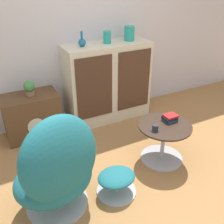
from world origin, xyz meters
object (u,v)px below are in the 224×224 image
at_px(tv_console, 32,116).
at_px(vase_inner_right, 129,33).
at_px(sideboard, 108,82).
at_px(vase_inner_left, 107,37).
at_px(potted_plant, 29,88).
at_px(vase_leftmost, 82,42).
at_px(egg_chair, 57,169).
at_px(book_stack, 170,118).
at_px(ottoman, 116,180).
at_px(coffee_table, 163,140).
at_px(teacup, 155,128).

height_order(tv_console, vase_inner_right, vase_inner_right).
distance_m(sideboard, vase_inner_left, 0.61).
xyz_separation_m(vase_inner_right, potted_plant, (-1.38, 0.01, -0.51)).
bearing_deg(vase_leftmost, egg_chair, -120.83).
bearing_deg(sideboard, potted_plant, 179.22).
distance_m(egg_chair, potted_plant, 1.35).
bearing_deg(vase_inner_right, book_stack, -96.17).
height_order(ottoman, coffee_table, coffee_table).
xyz_separation_m(egg_chair, vase_inner_right, (1.46, 1.32, 0.72)).
relative_size(sideboard, tv_console, 1.72).
height_order(ottoman, book_stack, book_stack).
bearing_deg(potted_plant, sideboard, -0.78).
relative_size(coffee_table, vase_inner_right, 3.04).
distance_m(tv_console, book_stack, 1.71).
distance_m(vase_leftmost, vase_inner_right, 0.67).
bearing_deg(tv_console, coffee_table, -45.06).
relative_size(sideboard, egg_chair, 1.19).
distance_m(sideboard, potted_plant, 1.06).
bearing_deg(egg_chair, vase_inner_right, 42.13).
distance_m(ottoman, vase_inner_right, 1.96).
xyz_separation_m(tv_console, egg_chair, (-0.06, -1.33, 0.17)).
height_order(ottoman, vase_inner_left, vase_inner_left).
distance_m(vase_inner_left, book_stack, 1.32).
xyz_separation_m(egg_chair, ottoman, (0.53, -0.06, -0.30)).
bearing_deg(vase_leftmost, sideboard, -0.64).
distance_m(teacup, book_stack, 0.27).
bearing_deg(ottoman, coffee_table, 17.14).
xyz_separation_m(sideboard, egg_chair, (-1.13, -1.32, -0.09)).
height_order(tv_console, coffee_table, tv_console).
bearing_deg(book_stack, tv_console, 138.68).
height_order(potted_plant, book_stack, potted_plant).
xyz_separation_m(tv_console, potted_plant, (0.02, 0.00, 0.38)).
distance_m(vase_leftmost, book_stack, 1.40).
height_order(vase_inner_right, potted_plant, vase_inner_right).
height_order(tv_console, teacup, tv_console).
xyz_separation_m(sideboard, potted_plant, (-1.05, 0.01, 0.12)).
bearing_deg(vase_inner_right, sideboard, -179.33).
relative_size(coffee_table, potted_plant, 3.11).
relative_size(vase_inner_right, teacup, 1.83).
bearing_deg(potted_plant, coffee_table, -45.62).
bearing_deg(vase_leftmost, tv_console, 179.22).
relative_size(ottoman, coffee_table, 0.67).
bearing_deg(vase_leftmost, vase_inner_right, 0.00).
bearing_deg(teacup, egg_chair, -173.60).
height_order(tv_console, egg_chair, egg_chair).
bearing_deg(ottoman, egg_chair, 173.34).
distance_m(ottoman, potted_plant, 1.55).
bearing_deg(book_stack, sideboard, 100.61).
bearing_deg(book_stack, vase_inner_right, 83.83).
bearing_deg(ottoman, book_stack, 18.42).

